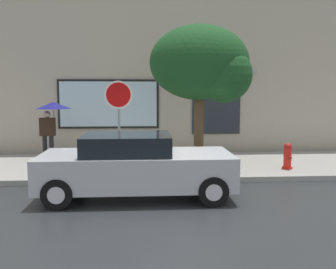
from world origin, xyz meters
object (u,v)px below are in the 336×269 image
Objects in this scene: fire_hydrant at (288,156)px; pedestrian_with_umbrella at (52,113)px; street_tree at (204,66)px; stop_sign at (119,108)px; parked_car at (135,166)px.

fire_hydrant is 0.40× the size of pedestrian_with_umbrella.
street_tree is 2.74m from stop_sign.
street_tree is at bearing 50.43° from parked_car.
pedestrian_with_umbrella is (-2.73, 3.79, 0.98)m from parked_car.
parked_car is 4.77m from pedestrian_with_umbrella.
fire_hydrant is 5.04m from stop_sign.
parked_car is 1.70× the size of stop_sign.
street_tree is (-2.42, 0.30, 2.60)m from fire_hydrant.
stop_sign is at bearing -177.23° from fire_hydrant.
parked_car is 5.69× the size of fire_hydrant.
stop_sign is (-2.42, -0.53, -1.18)m from street_tree.
stop_sign reaches higher than fire_hydrant.
pedestrian_with_umbrella is at bearing 138.89° from stop_sign.
pedestrian_with_umbrella is (-7.09, 1.73, 1.18)m from fire_hydrant.
stop_sign reaches higher than parked_car.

